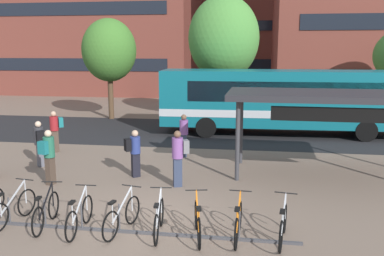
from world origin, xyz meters
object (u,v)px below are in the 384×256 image
at_px(parked_bicycle_silver_5, 159,219).
at_px(parked_bicycle_orange_7, 238,223).
at_px(transit_shelter, 327,98).
at_px(city_bus, 282,99).
at_px(commuter_black_pack_2, 39,141).
at_px(parked_bicycle_silver_8, 283,226).
at_px(commuter_black_pack_5, 134,150).
at_px(parked_bicycle_silver_4, 122,217).
at_px(commuter_olive_pack_1, 184,132).
at_px(parked_bicycle_silver_1, 13,209).
at_px(parked_bicycle_orange_6, 198,222).
at_px(street_tree_0, 224,38).
at_px(commuter_grey_pack_4, 179,154).
at_px(parked_bicycle_silver_3, 80,216).
at_px(commuter_teal_pack_0, 55,128).
at_px(commuter_teal_pack_3, 49,154).
at_px(street_tree_1, 109,50).
at_px(parked_bicycle_black_2, 46,212).

bearing_deg(parked_bicycle_silver_5, parked_bicycle_orange_7, -94.58).
xyz_separation_m(parked_bicycle_orange_7, transit_shelter, (2.66, 5.26, 2.26)).
distance_m(city_bus, commuter_black_pack_2, 11.57).
xyz_separation_m(parked_bicycle_silver_8, commuter_black_pack_5, (-4.60, 4.16, 0.54)).
distance_m(parked_bicycle_silver_5, commuter_black_pack_5, 4.61).
xyz_separation_m(parked_bicycle_silver_4, commuter_olive_pack_1, (0.29, 7.09, 0.60)).
distance_m(parked_bicycle_silver_1, commuter_olive_pack_1, 7.68).
relative_size(transit_shelter, commuter_black_pack_5, 4.08).
distance_m(parked_bicycle_silver_4, parked_bicycle_orange_6, 1.80).
distance_m(parked_bicycle_silver_8, commuter_black_pack_2, 9.69).
bearing_deg(commuter_olive_pack_1, commuter_black_pack_2, -80.16).
bearing_deg(street_tree_0, commuter_grey_pack_4, -92.17).
height_order(commuter_olive_pack_1, commuter_black_pack_5, commuter_olive_pack_1).
relative_size(parked_bicycle_silver_1, parked_bicycle_orange_7, 0.99).
bearing_deg(parked_bicycle_silver_1, commuter_black_pack_5, -17.20).
distance_m(parked_bicycle_silver_3, commuter_teal_pack_0, 8.28).
distance_m(parked_bicycle_silver_5, parked_bicycle_silver_8, 2.81).
height_order(parked_bicycle_silver_3, commuter_olive_pack_1, commuter_olive_pack_1).
bearing_deg(street_tree_0, commuter_teal_pack_0, -125.89).
relative_size(parked_bicycle_orange_7, transit_shelter, 0.26).
xyz_separation_m(parked_bicycle_silver_3, commuter_teal_pack_3, (-2.34, 3.13, 0.63)).
relative_size(city_bus, commuter_black_pack_5, 7.54).
height_order(parked_bicycle_silver_4, commuter_black_pack_5, commuter_black_pack_5).
bearing_deg(parked_bicycle_silver_3, parked_bicycle_silver_4, -85.51).
bearing_deg(parked_bicycle_orange_6, commuter_teal_pack_3, 47.74).
bearing_deg(street_tree_0, parked_bicycle_orange_7, -84.52).
xyz_separation_m(city_bus, parked_bicycle_silver_8, (-0.69, -12.03, -1.39)).
bearing_deg(street_tree_1, parked_bicycle_silver_8, -58.78).
height_order(transit_shelter, commuter_grey_pack_4, transit_shelter).
xyz_separation_m(parked_bicycle_silver_8, commuter_grey_pack_4, (-2.97, 3.41, 0.65)).
xyz_separation_m(parked_bicycle_orange_6, commuter_black_pack_2, (-6.46, 4.97, 0.58)).
relative_size(parked_bicycle_silver_1, commuter_black_pack_2, 1.02).
relative_size(parked_bicycle_silver_4, transit_shelter, 0.26).
bearing_deg(parked_bicycle_silver_4, commuter_teal_pack_3, 59.99).
relative_size(parked_bicycle_silver_8, commuter_teal_pack_0, 0.99).
height_order(parked_bicycle_orange_7, transit_shelter, transit_shelter).
distance_m(parked_bicycle_orange_7, commuter_black_pack_2, 8.85).
xyz_separation_m(parked_bicycle_orange_7, street_tree_0, (-1.51, 15.74, 4.45)).
xyz_separation_m(parked_bicycle_silver_4, commuter_black_pack_5, (-0.90, 4.18, 0.54)).
xyz_separation_m(commuter_teal_pack_3, street_tree_1, (-2.29, 12.41, 3.12)).
bearing_deg(parked_bicycle_silver_3, commuter_black_pack_2, 33.73).
xyz_separation_m(street_tree_0, street_tree_1, (-6.82, -0.34, -0.70)).
distance_m(parked_bicycle_black_2, commuter_grey_pack_4, 4.38).
bearing_deg(commuter_olive_pack_1, parked_bicycle_silver_4, -16.50).
bearing_deg(commuter_teal_pack_0, commuter_teal_pack_3, 73.33).
relative_size(city_bus, parked_bicycle_silver_5, 7.03).
distance_m(transit_shelter, commuter_teal_pack_3, 9.14).
distance_m(commuter_black_pack_5, street_tree_1, 12.60).
height_order(parked_bicycle_silver_4, commuter_black_pack_2, commuter_black_pack_2).
height_order(parked_bicycle_black_2, parked_bicycle_orange_6, same).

